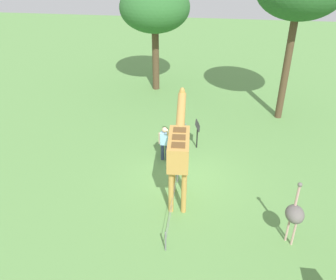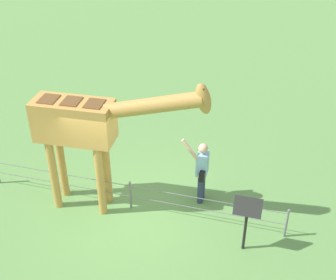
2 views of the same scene
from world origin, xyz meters
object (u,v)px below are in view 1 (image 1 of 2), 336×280
at_px(visitor, 165,142).
at_px(tree_northeast, 155,8).
at_px(giraffe, 179,146).
at_px(info_sign, 197,129).
at_px(ostrich, 295,214).

distance_m(visitor, tree_northeast, 8.89).
relative_size(giraffe, info_sign, 2.88).
bearing_deg(visitor, ostrich, -132.59).
bearing_deg(ostrich, visitor, 47.41).
relative_size(tree_northeast, info_sign, 4.70).
bearing_deg(tree_northeast, giraffe, -166.41).
height_order(tree_northeast, info_sign, tree_northeast).
distance_m(visitor, ostrich, 6.16).
xyz_separation_m(visitor, ostrich, (-4.17, -4.53, 0.27)).
bearing_deg(visitor, tree_northeast, 11.79).
relative_size(giraffe, ostrich, 1.69).
relative_size(giraffe, tree_northeast, 0.61).
bearing_deg(giraffe, tree_northeast, 13.59).
xyz_separation_m(tree_northeast, info_sign, (-6.64, -2.92, -3.84)).
xyz_separation_m(giraffe, visitor, (2.31, 0.82, -1.24)).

